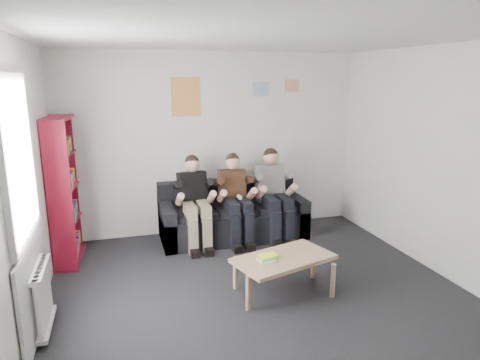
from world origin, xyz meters
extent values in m
plane|color=black|center=(0.00, 0.00, 0.00)|extent=(5.00, 5.00, 0.00)
plane|color=white|center=(0.00, 0.00, 2.70)|extent=(5.00, 5.00, 0.00)
plane|color=white|center=(0.00, 2.50, 1.35)|extent=(4.50, 0.00, 4.50)
plane|color=white|center=(-2.25, 0.00, 1.35)|extent=(0.00, 5.00, 5.00)
plane|color=white|center=(2.25, 0.00, 1.35)|extent=(0.00, 5.00, 5.00)
cube|color=black|center=(0.18, 2.06, 0.20)|extent=(2.11, 0.86, 0.40)
cube|color=black|center=(0.18, 2.39, 0.61)|extent=(2.11, 0.19, 0.41)
cube|color=black|center=(-0.79, 2.06, 0.29)|extent=(0.17, 0.86, 0.58)
cube|color=black|center=(1.15, 2.06, 0.29)|extent=(0.17, 0.86, 0.58)
cube|color=black|center=(0.18, 1.98, 0.45)|extent=(1.77, 0.59, 0.10)
cube|color=maroon|center=(-2.09, 1.88, 0.93)|extent=(0.28, 0.84, 1.86)
cube|color=tan|center=(0.25, 0.26, 0.40)|extent=(1.06, 0.58, 0.04)
cylinder|color=tan|center=(-0.22, 0.02, 0.19)|extent=(0.05, 0.05, 0.38)
cylinder|color=tan|center=(0.73, 0.02, 0.19)|extent=(0.05, 0.05, 0.38)
cylinder|color=tan|center=(-0.22, 0.50, 0.19)|extent=(0.05, 0.05, 0.38)
cylinder|color=tan|center=(0.73, 0.50, 0.19)|extent=(0.05, 0.05, 0.38)
cube|color=silver|center=(0.04, 0.21, 0.43)|extent=(0.18, 0.14, 0.01)
cube|color=#50C245|center=(0.06, 0.24, 0.45)|extent=(0.18, 0.14, 0.01)
cube|color=#FFF535|center=(0.08, 0.26, 0.46)|extent=(0.18, 0.14, 0.01)
cube|color=black|center=(-0.41, 2.10, 0.76)|extent=(0.39, 0.28, 0.54)
sphere|color=tan|center=(-0.41, 2.07, 1.13)|extent=(0.21, 0.21, 0.21)
sphere|color=black|center=(-0.41, 2.08, 1.17)|extent=(0.20, 0.20, 0.20)
cube|color=gray|center=(-0.41, 1.82, 0.57)|extent=(0.35, 0.44, 0.14)
cube|color=gray|center=(-0.41, 1.60, 0.25)|extent=(0.33, 0.13, 0.50)
cube|color=black|center=(-0.41, 1.55, 0.05)|extent=(0.33, 0.25, 0.10)
cube|color=#492A18|center=(0.18, 2.10, 0.76)|extent=(0.38, 0.28, 0.54)
sphere|color=tan|center=(0.18, 2.07, 1.13)|extent=(0.21, 0.21, 0.21)
sphere|color=black|center=(0.18, 2.08, 1.17)|extent=(0.20, 0.20, 0.20)
cube|color=black|center=(0.18, 1.82, 0.57)|extent=(0.35, 0.44, 0.14)
cube|color=black|center=(0.18, 1.60, 0.25)|extent=(0.33, 0.13, 0.50)
cube|color=black|center=(0.18, 1.55, 0.05)|extent=(0.33, 0.25, 0.10)
cube|color=silver|center=(0.18, 1.72, 0.71)|extent=(0.04, 0.13, 0.04)
cube|color=silver|center=(0.77, 2.11, 0.77)|extent=(0.41, 0.30, 0.58)
sphere|color=tan|center=(0.77, 2.07, 1.17)|extent=(0.22, 0.22, 0.22)
sphere|color=black|center=(0.77, 2.08, 1.21)|extent=(0.21, 0.21, 0.21)
cube|color=black|center=(0.77, 1.80, 0.57)|extent=(0.37, 0.47, 0.15)
cube|color=black|center=(0.77, 1.58, 0.25)|extent=(0.35, 0.14, 0.50)
cube|color=black|center=(0.77, 1.52, 0.05)|extent=(0.35, 0.26, 0.10)
cylinder|color=white|center=(-2.15, -0.08, 0.35)|extent=(0.06, 0.06, 0.60)
cylinder|color=white|center=(-2.15, 0.00, 0.35)|extent=(0.06, 0.06, 0.60)
cylinder|color=white|center=(-2.15, 0.08, 0.35)|extent=(0.06, 0.06, 0.60)
cylinder|color=white|center=(-2.15, 0.16, 0.35)|extent=(0.06, 0.06, 0.60)
cylinder|color=white|center=(-2.15, 0.24, 0.35)|extent=(0.06, 0.06, 0.60)
cylinder|color=white|center=(-2.15, 0.32, 0.35)|extent=(0.06, 0.06, 0.60)
cylinder|color=white|center=(-2.15, 0.40, 0.35)|extent=(0.06, 0.06, 0.60)
cylinder|color=white|center=(-2.15, 0.48, 0.35)|extent=(0.06, 0.06, 0.60)
cube|color=white|center=(-2.15, 0.20, 0.07)|extent=(0.10, 0.64, 0.04)
cube|color=white|center=(-2.15, 0.20, 0.63)|extent=(0.10, 0.64, 0.04)
cube|color=white|center=(-2.23, 0.20, 1.65)|extent=(0.02, 1.00, 1.30)
cube|color=silver|center=(-2.22, 0.20, 2.33)|extent=(0.05, 1.12, 0.06)
cube|color=silver|center=(-2.22, 0.20, 0.97)|extent=(0.05, 1.12, 0.06)
cube|color=silver|center=(-2.22, 0.20, 0.45)|extent=(0.03, 1.30, 0.90)
cube|color=#DCBA4D|center=(-0.40, 2.49, 2.05)|extent=(0.42, 0.01, 0.55)
cube|color=#3F96D6|center=(0.75, 2.49, 2.15)|extent=(0.25, 0.01, 0.20)
cube|color=#BF3B80|center=(1.25, 2.49, 2.20)|extent=(0.22, 0.01, 0.18)
cube|color=white|center=(-1.00, 2.49, 2.25)|extent=(0.20, 0.01, 0.14)
camera|label=1|loc=(-1.42, -3.74, 2.32)|focal=32.00mm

